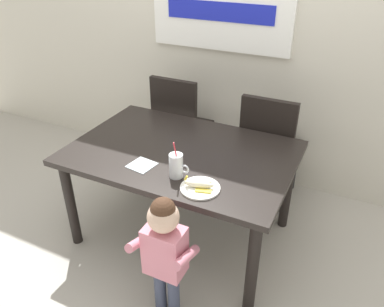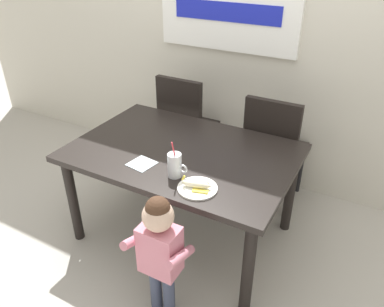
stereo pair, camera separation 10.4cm
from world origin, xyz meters
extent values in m
plane|color=#B7B2A8|center=(0.00, 0.00, 0.00)|extent=(24.00, 24.00, 0.00)
cube|color=beige|center=(0.00, 1.07, 1.45)|extent=(6.40, 0.12, 2.90)
cube|color=white|center=(-0.15, 0.99, 1.45)|extent=(1.19, 0.04, 0.61)
cube|color=#1923B2|center=(-0.15, 0.97, 1.45)|extent=(0.91, 0.01, 0.15)
cube|color=black|center=(0.00, 0.00, 0.70)|extent=(1.49, 1.00, 0.04)
cylinder|color=black|center=(-0.66, -0.42, 0.34)|extent=(0.07, 0.07, 0.68)
cylinder|color=black|center=(0.66, -0.42, 0.34)|extent=(0.07, 0.07, 0.68)
cylinder|color=black|center=(-0.66, 0.42, 0.34)|extent=(0.07, 0.07, 0.68)
cylinder|color=black|center=(0.66, 0.42, 0.34)|extent=(0.07, 0.07, 0.68)
cube|color=black|center=(-0.40, 0.84, 0.45)|extent=(0.44, 0.44, 0.06)
cube|color=black|center=(-0.40, 0.64, 0.72)|extent=(0.42, 0.05, 0.48)
cylinder|color=black|center=(-0.21, 1.03, 0.21)|extent=(0.04, 0.04, 0.42)
cylinder|color=black|center=(-0.59, 1.03, 0.21)|extent=(0.04, 0.04, 0.42)
cylinder|color=black|center=(-0.21, 0.65, 0.21)|extent=(0.04, 0.04, 0.42)
cylinder|color=black|center=(-0.59, 0.65, 0.21)|extent=(0.04, 0.04, 0.42)
cube|color=black|center=(0.43, 0.76, 0.45)|extent=(0.44, 0.44, 0.06)
cube|color=black|center=(0.43, 0.56, 0.72)|extent=(0.42, 0.05, 0.48)
cylinder|color=black|center=(0.62, 0.95, 0.21)|extent=(0.04, 0.04, 0.42)
cylinder|color=black|center=(0.24, 0.95, 0.21)|extent=(0.04, 0.04, 0.42)
cylinder|color=black|center=(0.62, 0.57, 0.21)|extent=(0.04, 0.04, 0.42)
cylinder|color=black|center=(0.24, 0.57, 0.21)|extent=(0.04, 0.04, 0.42)
cylinder|color=#3F4760|center=(0.19, -0.65, 0.17)|extent=(0.07, 0.07, 0.34)
cylinder|color=#3F4760|center=(0.28, -0.65, 0.17)|extent=(0.07, 0.07, 0.34)
cube|color=pink|center=(0.23, -0.65, 0.49)|extent=(0.22, 0.15, 0.30)
sphere|color=beige|center=(0.23, -0.65, 0.72)|extent=(0.17, 0.17, 0.17)
sphere|color=#472D1E|center=(0.23, -0.65, 0.77)|extent=(0.13, 0.13, 0.13)
cylinder|color=pink|center=(0.09, -0.67, 0.52)|extent=(0.05, 0.24, 0.13)
cylinder|color=pink|center=(0.37, -0.67, 0.52)|extent=(0.05, 0.24, 0.13)
cylinder|color=silver|center=(0.11, -0.29, 0.80)|extent=(0.08, 0.08, 0.15)
cylinder|color=beige|center=(0.11, -0.29, 0.77)|extent=(0.07, 0.07, 0.08)
torus|color=silver|center=(0.17, -0.29, 0.79)|extent=(0.06, 0.01, 0.06)
cylinder|color=#E5333F|center=(0.12, -0.30, 0.87)|extent=(0.01, 0.07, 0.21)
cylinder|color=white|center=(0.30, -0.35, 0.73)|extent=(0.23, 0.23, 0.01)
ellipsoid|color=#F4EAC6|center=(0.29, -0.35, 0.76)|extent=(0.18, 0.09, 0.04)
cube|color=yellow|center=(0.33, -0.38, 0.74)|extent=(0.10, 0.05, 0.01)
cube|color=yellow|center=(0.30, -0.31, 0.74)|extent=(0.10, 0.05, 0.01)
cylinder|color=yellow|center=(0.22, -0.37, 0.79)|extent=(0.03, 0.02, 0.03)
cube|color=silver|center=(-0.14, -0.28, 0.73)|extent=(0.17, 0.17, 0.00)
camera|label=1|loc=(1.01, -1.94, 1.97)|focal=35.18mm
camera|label=2|loc=(1.11, -1.89, 1.97)|focal=35.18mm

